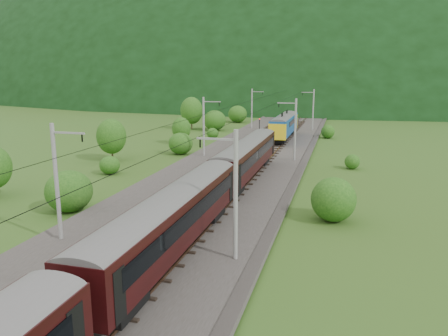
# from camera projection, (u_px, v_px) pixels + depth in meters

# --- Properties ---
(ground) EXTENTS (600.00, 600.00, 0.00)m
(ground) POSITION_uv_depth(u_px,v_px,m) (144.00, 252.00, 28.60)
(ground) COLOR #3A551A
(ground) RESTS_ON ground
(railbed) EXTENTS (14.00, 220.00, 0.30)m
(railbed) POSITION_uv_depth(u_px,v_px,m) (194.00, 206.00, 37.99)
(railbed) COLOR #38332D
(railbed) RESTS_ON ground
(track_left) EXTENTS (2.40, 220.00, 0.27)m
(track_left) POSITION_uv_depth(u_px,v_px,m) (168.00, 201.00, 38.56)
(track_left) COLOR brown
(track_left) RESTS_ON railbed
(track_right) EXTENTS (2.40, 220.00, 0.27)m
(track_right) POSITION_uv_depth(u_px,v_px,m) (220.00, 206.00, 37.32)
(track_right) COLOR brown
(track_right) RESTS_ON railbed
(catenary_left) EXTENTS (2.54, 192.28, 8.00)m
(catenary_left) POSITION_uv_depth(u_px,v_px,m) (204.00, 125.00, 59.36)
(catenary_left) COLOR gray
(catenary_left) RESTS_ON railbed
(catenary_right) EXTENTS (2.54, 192.28, 8.00)m
(catenary_right) POSITION_uv_depth(u_px,v_px,m) (295.00, 128.00, 56.19)
(catenary_right) COLOR gray
(catenary_right) RESTS_ON railbed
(overhead_wires) EXTENTS (4.83, 198.00, 0.03)m
(overhead_wires) POSITION_uv_depth(u_px,v_px,m) (193.00, 127.00, 36.50)
(overhead_wires) COLOR black
(overhead_wires) RESTS_ON ground
(mountain_main) EXTENTS (504.00, 360.00, 244.00)m
(mountain_main) POSITION_uv_depth(u_px,v_px,m) (325.00, 91.00, 273.47)
(mountain_main) COLOR black
(mountain_main) RESTS_ON ground
(mountain_ridge) EXTENTS (336.00, 280.00, 132.00)m
(mountain_ridge) POSITION_uv_depth(u_px,v_px,m) (171.00, 87.00, 342.23)
(mountain_ridge) COLOR black
(mountain_ridge) RESTS_ON ground
(train) EXTENTS (2.76, 133.16, 4.79)m
(train) POSITION_uv_depth(u_px,v_px,m) (65.00, 295.00, 16.44)
(train) COLOR black
(train) RESTS_ON ground
(hazard_post_near) EXTENTS (0.15, 0.15, 1.38)m
(hazard_post_near) POSITION_uv_depth(u_px,v_px,m) (241.00, 158.00, 54.70)
(hazard_post_near) COLOR red
(hazard_post_near) RESTS_ON railbed
(hazard_post_far) EXTENTS (0.15, 0.15, 1.42)m
(hazard_post_far) POSITION_uv_depth(u_px,v_px,m) (243.00, 156.00, 55.86)
(hazard_post_far) COLOR red
(hazard_post_far) RESTS_ON railbed
(signal) EXTENTS (0.24, 0.24, 2.16)m
(signal) POSITION_uv_depth(u_px,v_px,m) (259.00, 123.00, 88.17)
(signal) COLOR black
(signal) RESTS_ON railbed
(vegetation_left) EXTENTS (13.19, 140.75, 6.63)m
(vegetation_left) POSITION_uv_depth(u_px,v_px,m) (123.00, 148.00, 53.90)
(vegetation_left) COLOR #1C4C14
(vegetation_left) RESTS_ON ground
(vegetation_right) EXTENTS (6.01, 100.37, 3.18)m
(vegetation_right) POSITION_uv_depth(u_px,v_px,m) (309.00, 284.00, 21.27)
(vegetation_right) COLOR #1C4C14
(vegetation_right) RESTS_ON ground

